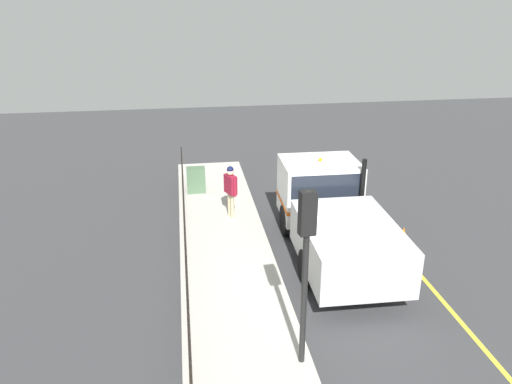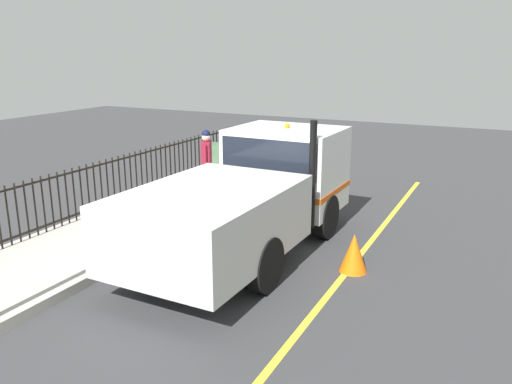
{
  "view_description": "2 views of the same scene",
  "coord_description": "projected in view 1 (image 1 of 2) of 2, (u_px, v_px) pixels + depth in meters",
  "views": [
    {
      "loc": [
        3.85,
        10.85,
        7.19
      ],
      "look_at": [
        1.75,
        -3.18,
        1.49
      ],
      "focal_mm": 35.45,
      "sensor_mm": 36.0,
      "label": 1
    },
    {
      "loc": [
        -4.74,
        6.98,
        3.95
      ],
      "look_at": [
        0.48,
        -3.45,
        0.73
      ],
      "focal_mm": 36.17,
      "sensor_mm": 36.0,
      "label": 2
    }
  ],
  "objects": [
    {
      "name": "ground_plane",
      "position": [
        340.0,
        286.0,
        13.17
      ],
      "size": [
        44.29,
        44.29,
        0.0
      ],
      "primitive_type": "plane",
      "color": "#38383A",
      "rests_on": "ground"
    },
    {
      "name": "utility_cabinet",
      "position": [
        196.0,
        180.0,
        18.66
      ],
      "size": [
        0.67,
        0.45,
        0.94
      ],
      "primitive_type": "cube",
      "color": "#4C6B4C",
      "rests_on": "sidewalk_slab"
    },
    {
      "name": "iron_fence",
      "position": [
        187.0,
        271.0,
        12.33
      ],
      "size": [
        0.04,
        17.15,
        1.23
      ],
      "color": "black",
      "rests_on": "sidewalk_slab"
    },
    {
      "name": "lane_marking",
      "position": [
        424.0,
        279.0,
        13.48
      ],
      "size": [
        0.12,
        18.12,
        0.01
      ],
      "primitive_type": "cube",
      "color": "yellow",
      "rests_on": "ground"
    },
    {
      "name": "sidewalk_slab",
      "position": [
        234.0,
        292.0,
        12.75
      ],
      "size": [
        2.63,
        20.13,
        0.18
      ],
      "primitive_type": "cube",
      "color": "#B7B2A8",
      "rests_on": "ground"
    },
    {
      "name": "traffic_light_near",
      "position": [
        306.0,
        245.0,
        9.28
      ],
      "size": [
        0.32,
        0.24,
        3.72
      ],
      "rotation": [
        0.0,
        0.0,
        3.26
      ],
      "color": "black",
      "rests_on": "sidewalk_slab"
    },
    {
      "name": "work_truck",
      "position": [
        331.0,
        211.0,
        14.58
      ],
      "size": [
        2.5,
        6.15,
        2.64
      ],
      "rotation": [
        0.0,
        0.0,
        3.12
      ],
      "color": "white",
      "rests_on": "ground"
    },
    {
      "name": "traffic_cone",
      "position": [
        403.0,
        238.0,
        14.91
      ],
      "size": [
        0.51,
        0.51,
        0.73
      ],
      "primitive_type": "cone",
      "color": "orange",
      "rests_on": "ground"
    },
    {
      "name": "worker_standing",
      "position": [
        231.0,
        186.0,
        16.39
      ],
      "size": [
        0.41,
        0.59,
        1.76
      ],
      "rotation": [
        0.0,
        0.0,
        2.01
      ],
      "color": "maroon",
      "rests_on": "sidewalk_slab"
    }
  ]
}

